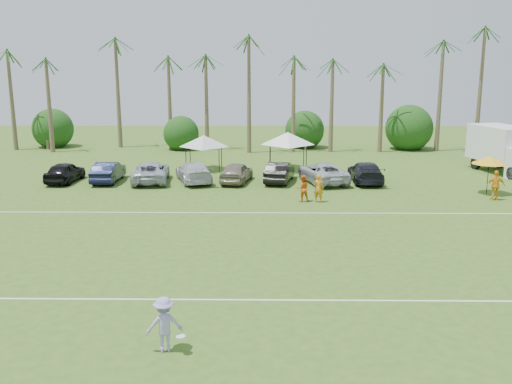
{
  "coord_description": "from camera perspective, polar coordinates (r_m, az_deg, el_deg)",
  "views": [
    {
      "loc": [
        1.93,
        -16.65,
        8.07
      ],
      "look_at": [
        1.56,
        12.18,
        1.6
      ],
      "focal_mm": 40.0,
      "sensor_mm": 36.0,
      "label": 1
    }
  ],
  "objects": [
    {
      "name": "bush_tree_3",
      "position": [
        57.74,
        14.93,
        5.99
      ],
      "size": [
        4.0,
        4.0,
        4.0
      ],
      "color": "brown",
      "rests_on": "ground"
    },
    {
      "name": "palm_tree_0",
      "position": [
        59.66,
        -23.36,
        11.08
      ],
      "size": [
        2.4,
        2.4,
        8.9
      ],
      "color": "brown",
      "rests_on": "ground"
    },
    {
      "name": "market_umbrella",
      "position": [
        38.78,
        22.3,
        2.98
      ],
      "size": [
        2.19,
        2.19,
        2.44
      ],
      "color": "black",
      "rests_on": "ground"
    },
    {
      "name": "palm_tree_2",
      "position": [
        56.4,
        -13.94,
        13.46
      ],
      "size": [
        2.4,
        2.4,
        10.9
      ],
      "color": "brown",
      "rests_on": "ground"
    },
    {
      "name": "field_lines",
      "position": [
        26.0,
        -3.57,
        -5.44
      ],
      "size": [
        80.0,
        12.1,
        0.01
      ],
      "color": "white",
      "rests_on": "ground"
    },
    {
      "name": "parked_car_3",
      "position": [
        40.12,
        -6.24,
        2.01
      ],
      "size": [
        3.35,
        5.3,
        1.43
      ],
      "primitive_type": "imported",
      "rotation": [
        0.0,
        0.0,
        3.44
      ],
      "color": "silver",
      "rests_on": "ground"
    },
    {
      "name": "palm_tree_9",
      "position": [
        56.96,
        17.55,
        12.37
      ],
      "size": [
        2.4,
        2.4,
        9.9
      ],
      "color": "brown",
      "rests_on": "ground"
    },
    {
      "name": "parked_car_0",
      "position": [
        42.03,
        -18.57,
        1.91
      ],
      "size": [
        1.96,
        4.3,
        1.43
      ],
      "primitive_type": "imported",
      "rotation": [
        0.0,
        0.0,
        3.08
      ],
      "color": "black",
      "rests_on": "ground"
    },
    {
      "name": "palm_tree_4",
      "position": [
        54.97,
        -5.57,
        11.98
      ],
      "size": [
        2.4,
        2.4,
        8.9
      ],
      "color": "brown",
      "rests_on": "ground"
    },
    {
      "name": "canopy_tent_right",
      "position": [
        44.45,
        3.2,
        5.99
      ],
      "size": [
        4.22,
        4.22,
        3.42
      ],
      "color": "black",
      "rests_on": "ground"
    },
    {
      "name": "bush_tree_1",
      "position": [
        56.56,
        -7.36,
        6.18
      ],
      "size": [
        4.0,
        4.0,
        4.0
      ],
      "color": "brown",
      "rests_on": "ground"
    },
    {
      "name": "box_truck",
      "position": [
        46.76,
        23.77,
        3.96
      ],
      "size": [
        4.04,
        7.19,
        3.5
      ],
      "rotation": [
        0.0,
        0.0,
        0.23
      ],
      "color": "white",
      "rests_on": "ground"
    },
    {
      "name": "sideline_player_a",
      "position": [
        34.18,
        6.28,
        0.37
      ],
      "size": [
        0.73,
        0.61,
        1.69
      ],
      "primitive_type": "imported",
      "rotation": [
        0.0,
        0.0,
        2.74
      ],
      "color": "orange",
      "rests_on": "ground"
    },
    {
      "name": "parked_car_6",
      "position": [
        39.92,
        6.7,
        1.95
      ],
      "size": [
        3.6,
        5.58,
        1.43
      ],
      "primitive_type": "imported",
      "rotation": [
        0.0,
        0.0,
        3.4
      ],
      "color": "silver",
      "rests_on": "ground"
    },
    {
      "name": "palm_tree_5",
      "position": [
        54.68,
        -1.31,
        12.95
      ],
      "size": [
        2.4,
        2.4,
        9.9
      ],
      "color": "brown",
      "rests_on": "ground"
    },
    {
      "name": "parked_car_4",
      "position": [
        39.74,
        -1.96,
        1.98
      ],
      "size": [
        2.46,
        4.44,
        1.43
      ],
      "primitive_type": "imported",
      "rotation": [
        0.0,
        0.0,
        2.95
      ],
      "color": "gray",
      "rests_on": "ground"
    },
    {
      "name": "palm_tree_1",
      "position": [
        57.83,
        -18.81,
        12.28
      ],
      "size": [
        2.4,
        2.4,
        9.9
      ],
      "color": "brown",
      "rests_on": "ground"
    },
    {
      "name": "bush_tree_2",
      "position": [
        56.15,
        4.93,
        6.19
      ],
      "size": [
        4.0,
        4.0,
        4.0
      ],
      "color": "brown",
      "rests_on": "ground"
    },
    {
      "name": "sideline_player_b",
      "position": [
        34.26,
        4.7,
        0.37
      ],
      "size": [
        0.88,
        0.74,
        1.62
      ],
      "primitive_type": "imported",
      "rotation": [
        0.0,
        0.0,
        3.32
      ],
      "color": "orange",
      "rests_on": "ground"
    },
    {
      "name": "palm_tree_7",
      "position": [
        55.02,
        7.32,
        14.63
      ],
      "size": [
        2.4,
        2.4,
        11.9
      ],
      "color": "brown",
      "rests_on": "ground"
    },
    {
      "name": "parked_car_7",
      "position": [
        40.54,
        10.9,
        1.97
      ],
      "size": [
        2.02,
        4.93,
        1.43
      ],
      "primitive_type": "imported",
      "rotation": [
        0.0,
        0.0,
        3.14
      ],
      "color": "black",
      "rests_on": "ground"
    },
    {
      "name": "ground",
      "position": [
        18.6,
        -5.43,
        -13.13
      ],
      "size": [
        120.0,
        120.0,
        0.0
      ],
      "primitive_type": "plane",
      "color": "#3C5D1C",
      "rests_on": "ground"
    },
    {
      "name": "frisbee_player",
      "position": [
        16.9,
        -9.16,
        -12.93
      ],
      "size": [
        1.22,
        0.87,
        1.64
      ],
      "rotation": [
        0.0,
        0.0,
        3.41
      ],
      "color": "#A598D8",
      "rests_on": "ground"
    },
    {
      "name": "palm_tree_8",
      "position": [
        55.76,
        12.46,
        11.76
      ],
      "size": [
        2.4,
        2.4,
        8.9
      ],
      "color": "brown",
      "rests_on": "ground"
    },
    {
      "name": "palm_tree_10",
      "position": [
        58.58,
        22.42,
        12.85
      ],
      "size": [
        2.4,
        2.4,
        10.9
      ],
      "color": "brown",
      "rests_on": "ground"
    },
    {
      "name": "parked_car_5",
      "position": [
        39.89,
        2.37,
        2.02
      ],
      "size": [
        2.34,
        4.55,
        1.43
      ],
      "primitive_type": "imported",
      "rotation": [
        0.0,
        0.0,
        2.94
      ],
      "color": "black",
      "rests_on": "ground"
    },
    {
      "name": "palm_tree_6",
      "position": [
        54.7,
        3.0,
        13.84
      ],
      "size": [
        2.4,
        2.4,
        10.9
      ],
      "color": "brown",
      "rests_on": "ground"
    },
    {
      "name": "parked_car_2",
      "position": [
        40.57,
        -10.47,
        2.0
      ],
      "size": [
        2.9,
        5.37,
        1.43
      ],
      "primitive_type": "imported",
      "rotation": [
        0.0,
        0.0,
        3.25
      ],
      "color": "#B0B6C1",
      "rests_on": "ground"
    },
    {
      "name": "sideline_player_c",
      "position": [
        37.41,
        22.85,
        0.61
      ],
      "size": [
        1.09,
        0.49,
        1.82
      ],
      "primitive_type": "imported",
      "rotation": [
        0.0,
        0.0,
        3.09
      ],
      "color": "#FAA41B",
      "rests_on": "ground"
    },
    {
      "name": "canopy_tent_left",
      "position": [
        44.4,
        -5.25,
        5.67
      ],
      "size": [
        3.91,
        3.91,
        3.17
      ],
      "color": "black",
      "rests_on": "ground"
    },
    {
      "name": "palm_tree_3",
      "position": [
        55.58,
        -9.87,
        14.53
      ],
      "size": [
        2.4,
        2.4,
        11.9
      ],
      "color": "brown",
      "rests_on": "ground"
    },
    {
      "name": "bush_tree_0",
      "position": [
        59.78,
        -19.86,
        5.88
      ],
      "size": [
        4.0,
        4.0,
        4.0
      ],
      "color": "brown",
      "rests_on": "ground"
    },
    {
      "name": "parked_car_1",
      "position": [
        41.26,
        -14.57,
        1.97
      ],
      "size": [
        1.51,
        4.34,
        1.43
      ],
      "primitive_type": "imported",
      "rotation": [
        0.0,
        0.0,
        3.14
      ],
      "color": "black",
      "rests_on": "ground"
    }
  ]
}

